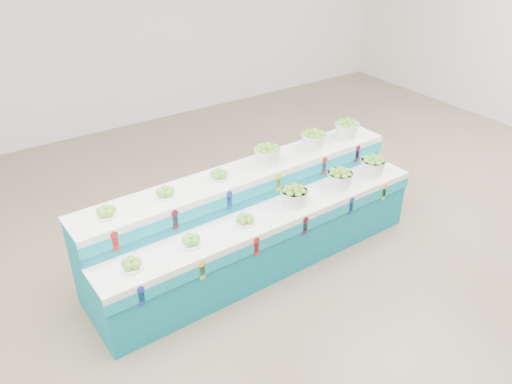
% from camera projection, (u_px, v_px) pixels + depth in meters
% --- Properties ---
extents(ground, '(10.00, 10.00, 0.00)m').
position_uv_depth(ground, '(346.00, 256.00, 5.85)').
color(ground, '#73654A').
rests_on(ground, ground).
extents(back_wall, '(10.00, 0.00, 10.00)m').
position_uv_depth(back_wall, '(148.00, 4.00, 8.41)').
color(back_wall, silver).
rests_on(back_wall, ground).
extents(display_stand, '(3.82, 1.09, 1.02)m').
position_uv_depth(display_stand, '(256.00, 221.00, 5.56)').
color(display_stand, '#0D7C95').
rests_on(display_stand, ground).
extents(plate_lower_left, '(0.22, 0.22, 0.10)m').
position_uv_depth(plate_lower_left, '(131.00, 264.00, 4.50)').
color(plate_lower_left, white).
rests_on(plate_lower_left, display_stand).
extents(plate_lower_mid, '(0.22, 0.22, 0.10)m').
position_uv_depth(plate_lower_mid, '(191.00, 240.00, 4.81)').
color(plate_lower_mid, white).
rests_on(plate_lower_mid, display_stand).
extents(plate_lower_right, '(0.22, 0.22, 0.10)m').
position_uv_depth(plate_lower_right, '(245.00, 219.00, 5.12)').
color(plate_lower_right, white).
rests_on(plate_lower_right, display_stand).
extents(basket_lower_left, '(0.30, 0.30, 0.22)m').
position_uv_depth(basket_lower_left, '(294.00, 195.00, 5.40)').
color(basket_lower_left, silver).
rests_on(basket_lower_left, display_stand).
extents(basket_lower_mid, '(0.30, 0.30, 0.22)m').
position_uv_depth(basket_lower_mid, '(340.00, 178.00, 5.73)').
color(basket_lower_mid, silver).
rests_on(basket_lower_mid, display_stand).
extents(basket_lower_right, '(0.30, 0.30, 0.22)m').
position_uv_depth(basket_lower_right, '(373.00, 165.00, 6.00)').
color(basket_lower_right, silver).
rests_on(basket_lower_right, display_stand).
extents(plate_upper_left, '(0.22, 0.22, 0.10)m').
position_uv_depth(plate_upper_left, '(106.00, 211.00, 4.68)').
color(plate_upper_left, white).
rests_on(plate_upper_left, display_stand).
extents(plate_upper_mid, '(0.22, 0.22, 0.10)m').
position_uv_depth(plate_upper_mid, '(165.00, 192.00, 4.98)').
color(plate_upper_mid, white).
rests_on(plate_upper_mid, display_stand).
extents(plate_upper_right, '(0.22, 0.22, 0.10)m').
position_uv_depth(plate_upper_right, '(219.00, 174.00, 5.29)').
color(plate_upper_right, white).
rests_on(plate_upper_right, display_stand).
extents(basket_upper_left, '(0.30, 0.30, 0.22)m').
position_uv_depth(basket_upper_left, '(268.00, 154.00, 5.58)').
color(basket_upper_left, silver).
rests_on(basket_upper_left, display_stand).
extents(basket_upper_mid, '(0.30, 0.30, 0.22)m').
position_uv_depth(basket_upper_mid, '(314.00, 139.00, 5.91)').
color(basket_upper_mid, silver).
rests_on(basket_upper_mid, display_stand).
extents(basket_upper_right, '(0.30, 0.30, 0.22)m').
position_uv_depth(basket_upper_right, '(347.00, 128.00, 6.18)').
color(basket_upper_right, silver).
rests_on(basket_upper_right, display_stand).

